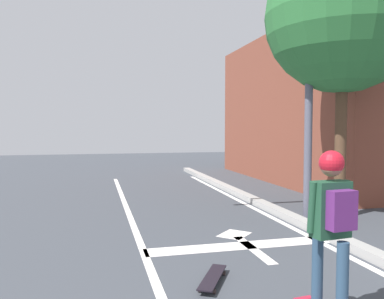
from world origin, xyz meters
TOP-DOWN VIEW (x-y plane):
  - lane_line_center at (0.19, 6.00)m, footprint 0.12×20.00m
  - lane_line_curbside at (3.05, 6.00)m, footprint 0.12×20.00m
  - stop_bar at (1.69, 7.40)m, footprint 3.01×0.40m
  - lane_arrow_stem at (1.85, 7.19)m, footprint 0.16×1.40m
  - lane_arrow_head at (1.85, 8.04)m, footprint 0.71×0.71m
  - skater at (1.65, 4.88)m, footprint 0.44×0.60m
  - spare_skateboard at (0.85, 6.08)m, footprint 0.57×0.83m
  - traffic_signal_mast at (2.73, 8.90)m, footprint 4.87×0.34m
  - roadside_tree at (4.40, 8.73)m, footprint 3.15×3.15m

SIDE VIEW (x-z plane):
  - lane_line_center at x=0.19m, z-range 0.00..0.01m
  - lane_line_curbside at x=3.05m, z-range 0.00..0.01m
  - stop_bar at x=1.69m, z-range 0.00..0.01m
  - lane_arrow_stem at x=1.85m, z-range 0.00..0.01m
  - lane_arrow_head at x=1.85m, z-range 0.00..0.01m
  - spare_skateboard at x=0.85m, z-range 0.03..0.11m
  - skater at x=1.65m, z-range 0.28..1.86m
  - traffic_signal_mast at x=2.73m, z-range 1.03..6.84m
  - roadside_tree at x=4.40m, z-range 1.27..6.99m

